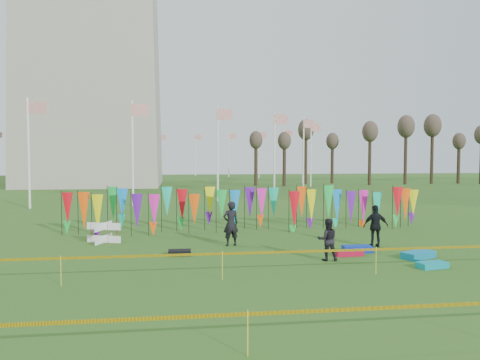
{
  "coord_description": "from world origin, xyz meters",
  "views": [
    {
      "loc": [
        -3.4,
        -15.46,
        3.84
      ],
      "look_at": [
        -0.5,
        6.0,
        2.71
      ],
      "focal_mm": 35.0,
      "sensor_mm": 36.0,
      "label": 1
    }
  ],
  "objects": [
    {
      "name": "ground",
      "position": [
        0.0,
        0.0,
        0.0
      ],
      "size": [
        160.0,
        160.0,
        0.0
      ],
      "primitive_type": "plane",
      "color": "#265317",
      "rests_on": "ground"
    },
    {
      "name": "flagpole_ring",
      "position": [
        -14.0,
        48.0,
        4.0
      ],
      "size": [
        57.4,
        56.16,
        8.0
      ],
      "color": "white",
      "rests_on": "ground"
    },
    {
      "name": "banner_row",
      "position": [
        0.28,
        7.93,
        1.25
      ],
      "size": [
        18.64,
        0.64,
        2.13
      ],
      "color": "black",
      "rests_on": "ground"
    },
    {
      "name": "caution_tape_near",
      "position": [
        -0.22,
        -1.27,
        0.78
      ],
      "size": [
        26.0,
        0.02,
        0.9
      ],
      "color": "#E7B804",
      "rests_on": "ground"
    },
    {
      "name": "caution_tape_far",
      "position": [
        -0.22,
        -6.8,
        0.78
      ],
      "size": [
        26.0,
        0.02,
        0.9
      ],
      "color": "#E7B804",
      "rests_on": "ground"
    },
    {
      "name": "tree_line",
      "position": [
        32.0,
        44.0,
        6.17
      ],
      "size": [
        53.92,
        1.92,
        7.84
      ],
      "color": "#38271C",
      "rests_on": "ground"
    },
    {
      "name": "box_kite",
      "position": [
        -6.62,
        5.54,
        0.45
      ],
      "size": [
        0.82,
        0.82,
        0.91
      ],
      "rotation": [
        0.0,
        0.0,
        -0.33
      ],
      "color": "red",
      "rests_on": "ground"
    },
    {
      "name": "person_left",
      "position": [
        -1.15,
        4.17,
        0.95
      ],
      "size": [
        0.8,
        0.66,
        1.9
      ],
      "primitive_type": "imported",
      "rotation": [
        0.0,
        0.0,
        3.39
      ],
      "color": "black",
      "rests_on": "ground"
    },
    {
      "name": "person_mid",
      "position": [
        2.05,
        0.92,
        0.77
      ],
      "size": [
        0.8,
        0.55,
        1.54
      ],
      "primitive_type": "imported",
      "rotation": [
        0.0,
        0.0,
        3.03
      ],
      "color": "black",
      "rests_on": "ground"
    },
    {
      "name": "person_right",
      "position": [
        4.85,
        3.07,
        0.89
      ],
      "size": [
        1.11,
        0.73,
        1.77
      ],
      "primitive_type": "imported",
      "rotation": [
        0.0,
        0.0,
        3.0
      ],
      "color": "black",
      "rests_on": "ground"
    },
    {
      "name": "kite_bag_turquoise",
      "position": [
        5.23,
        -0.68,
        0.1
      ],
      "size": [
        1.1,
        0.69,
        0.2
      ],
      "primitive_type": "cube",
      "rotation": [
        0.0,
        0.0,
        0.19
      ],
      "color": "#0B96AA",
      "rests_on": "ground"
    },
    {
      "name": "kite_bag_blue",
      "position": [
        3.72,
        2.21,
        0.12
      ],
      "size": [
        1.17,
        0.68,
        0.24
      ],
      "primitive_type": "cube",
      "rotation": [
        0.0,
        0.0,
        -0.07
      ],
      "color": "#0B2EB6",
      "rests_on": "ground"
    },
    {
      "name": "kite_bag_red",
      "position": [
        3.11,
        1.61,
        0.1
      ],
      "size": [
        1.11,
        0.57,
        0.2
      ],
      "primitive_type": "cube",
      "rotation": [
        0.0,
        0.0,
        0.07
      ],
      "color": "red",
      "rests_on": "ground"
    },
    {
      "name": "kite_bag_black",
      "position": [
        -3.32,
        2.55,
        0.1
      ],
      "size": [
        0.88,
        0.52,
        0.2
      ],
      "primitive_type": "cube",
      "rotation": [
        0.0,
        0.0,
        -0.02
      ],
      "color": "black",
      "rests_on": "ground"
    },
    {
      "name": "kite_bag_teal",
      "position": [
        5.54,
        0.82,
        0.13
      ],
      "size": [
        1.46,
        1.12,
        0.25
      ],
      "primitive_type": "cube",
      "rotation": [
        0.0,
        0.0,
        0.44
      ],
      "color": "#0C7FB0",
      "rests_on": "ground"
    }
  ]
}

